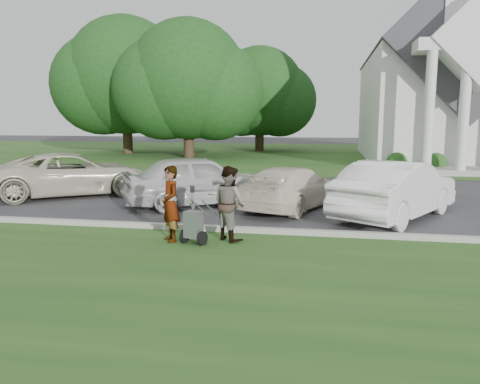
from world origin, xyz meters
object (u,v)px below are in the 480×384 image
(car_d, at_px, (396,190))
(church, at_px, (440,70))
(parking_meter_near, at_px, (193,205))
(striping_cart, at_px, (194,225))
(car_b, at_px, (199,180))
(car_a, at_px, (73,174))
(tree_back, at_px, (260,96))
(person_left, at_px, (170,204))
(car_c, at_px, (292,188))
(tree_left, at_px, (188,85))
(person_right, at_px, (229,204))
(tree_far, at_px, (125,81))

(car_d, bearing_deg, church, -73.73)
(church, distance_m, parking_meter_near, 25.98)
(striping_cart, relative_size, car_b, 0.24)
(parking_meter_near, xyz_separation_m, car_d, (5.02, 3.23, 0.01))
(car_a, bearing_deg, tree_back, -43.24)
(car_a, relative_size, car_b, 1.17)
(parking_meter_near, xyz_separation_m, car_a, (-6.03, 5.23, -0.02))
(church, bearing_deg, tree_back, 152.15)
(person_left, bearing_deg, striping_cart, 39.44)
(striping_cart, relative_size, car_c, 0.26)
(person_left, height_order, car_d, person_left)
(car_a, xyz_separation_m, car_c, (8.05, -1.10, -0.12))
(person_left, xyz_separation_m, car_d, (5.43, 3.62, -0.05))
(person_left, relative_size, car_a, 0.31)
(tree_left, relative_size, car_d, 2.14)
(striping_cart, bearing_deg, tree_left, 124.70)
(church, relative_size, car_b, 4.98)
(parking_meter_near, height_order, car_d, car_d)
(church, relative_size, car_d, 4.86)
(person_right, distance_m, parking_meter_near, 0.89)
(church, height_order, car_b, church)
(tree_back, height_order, person_left, tree_back)
(church, bearing_deg, car_b, -120.52)
(tree_back, xyz_separation_m, striping_cart, (2.86, -30.68, -4.29))
(tree_far, xyz_separation_m, car_a, (6.66, -19.93, -4.91))
(parking_meter_near, bearing_deg, tree_far, 116.77)
(tree_far, distance_m, car_d, 28.61)
(tree_back, relative_size, parking_meter_near, 7.55)
(church, xyz_separation_m, car_c, (-8.30, -19.16, -5.28))
(car_b, bearing_deg, person_left, 154.63)
(striping_cart, relative_size, person_right, 0.68)
(tree_far, xyz_separation_m, car_d, (17.72, -21.93, -4.88))
(church, xyz_separation_m, car_d, (-5.30, -20.05, -5.12))
(tree_far, distance_m, person_right, 29.02)
(car_d, bearing_deg, car_b, 22.67)
(car_a, distance_m, car_d, 11.23)
(car_b, xyz_separation_m, car_d, (6.00, -0.89, -0.01))
(car_a, height_order, car_c, car_a)
(tree_back, bearing_deg, tree_left, -116.57)
(parking_meter_near, bearing_deg, car_a, 139.09)
(car_d, bearing_deg, car_c, 14.50)
(tree_far, distance_m, parking_meter_near, 28.60)
(parking_meter_near, height_order, car_a, car_a)
(striping_cart, height_order, parking_meter_near, parking_meter_near)
(tree_back, relative_size, car_d, 1.94)
(striping_cart, bearing_deg, car_b, 121.78)
(car_a, bearing_deg, car_b, -138.00)
(tree_far, distance_m, car_b, 24.57)
(car_a, xyz_separation_m, car_d, (11.05, -2.00, 0.03))
(tree_far, height_order, tree_back, tree_far)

